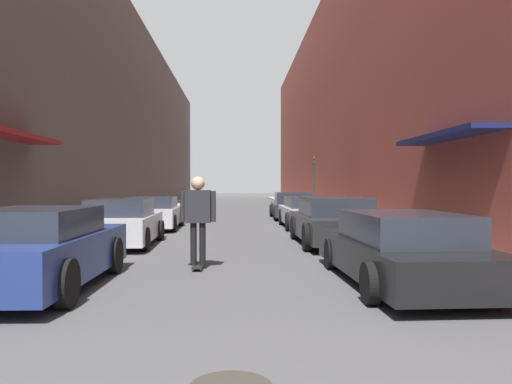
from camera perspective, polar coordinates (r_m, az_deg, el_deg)
ground at (r=26.61m, az=-2.57°, el=-2.77°), size 138.67×138.67×0.00m
curb_strip_left at (r=33.30m, az=-11.03°, el=-1.95°), size 1.80×63.03×0.12m
curb_strip_right at (r=33.25m, az=6.06°, el=-1.94°), size 1.80×63.03×0.12m
building_row_left at (r=34.10m, az=-15.93°, el=8.19°), size 4.90×63.03×12.11m
building_row_right at (r=34.17m, az=10.97°, el=9.93°), size 4.90×63.03×14.16m
parked_car_left_0 at (r=8.78m, az=-23.65°, el=-6.02°), size 1.95×4.33×1.31m
parked_car_left_1 at (r=14.22m, az=-15.06°, el=-3.46°), size 1.87×4.01×1.29m
parked_car_left_2 at (r=19.28m, az=-11.52°, el=-2.39°), size 1.90×4.06×1.23m
parked_car_right_0 at (r=8.81m, az=16.21°, el=-6.33°), size 1.97×4.82×1.22m
parked_car_right_1 at (r=14.11m, az=8.83°, el=-3.35°), size 2.04×4.51×1.33m
parked_car_right_2 at (r=19.44m, az=5.83°, el=-2.34°), size 1.91×4.57×1.21m
parked_car_right_3 at (r=24.66m, az=4.14°, el=-1.60°), size 2.01×4.51×1.31m
skateboarder at (r=10.00m, az=-6.65°, el=-2.27°), size 0.71×0.78×1.85m
traffic_light at (r=29.83m, az=6.61°, el=1.74°), size 0.16×0.22×3.25m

